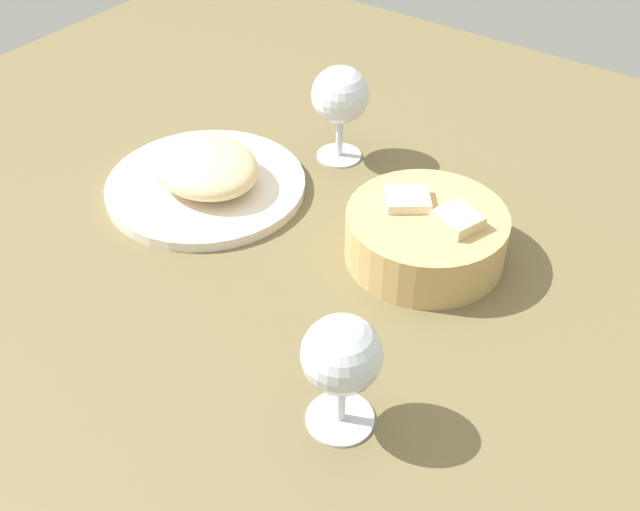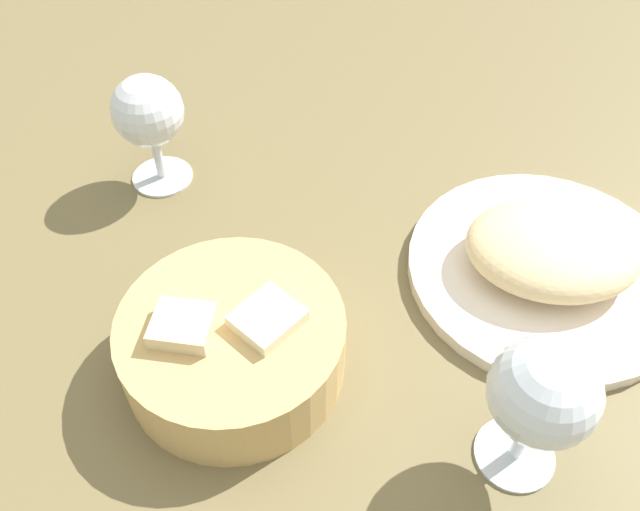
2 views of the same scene
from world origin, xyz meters
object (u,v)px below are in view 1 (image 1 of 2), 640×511
object	(u,v)px
bread_basket	(426,234)
wine_glass_far	(340,98)
plate	(206,186)
wine_glass_near	(342,359)

from	to	relation	value
bread_basket	wine_glass_far	size ratio (longest dim) A/B	1.39
plate	bread_basket	distance (cm)	31.19
bread_basket	wine_glass_near	xyz separation A→B (cm)	(5.82, -26.11, 5.21)
bread_basket	wine_glass_near	bearing A→B (deg)	-77.43
wine_glass_near	bread_basket	bearing A→B (deg)	102.57
bread_basket	wine_glass_far	distance (cm)	25.03
plate	wine_glass_near	distance (cm)	42.86
plate	bread_basket	bearing A→B (deg)	9.32
wine_glass_near	plate	bearing A→B (deg)	149.99
wine_glass_near	wine_glass_far	world-z (taller)	wine_glass_far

